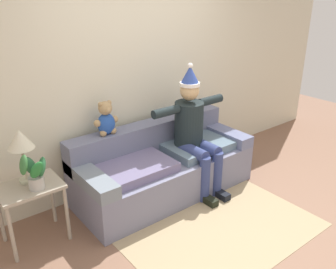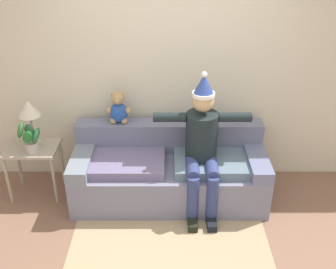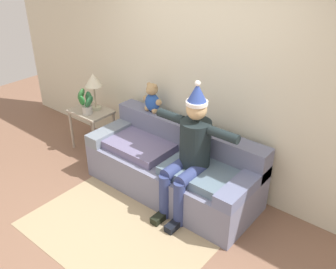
# 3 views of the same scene
# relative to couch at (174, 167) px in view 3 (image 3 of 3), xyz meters

# --- Properties ---
(ground_plane) EXTENTS (10.00, 10.00, 0.00)m
(ground_plane) POSITION_rel_couch_xyz_m (0.00, -1.03, -0.33)
(ground_plane) COLOR #825E49
(back_wall) EXTENTS (7.00, 0.10, 2.70)m
(back_wall) POSITION_rel_couch_xyz_m (0.00, 0.52, 1.02)
(back_wall) COLOR beige
(back_wall) RESTS_ON ground_plane
(couch) EXTENTS (2.13, 0.86, 0.81)m
(couch) POSITION_rel_couch_xyz_m (0.00, 0.00, 0.00)
(couch) COLOR slate
(couch) RESTS_ON ground_plane
(person_seated) EXTENTS (1.02, 0.77, 1.53)m
(person_seated) POSITION_rel_couch_xyz_m (0.34, -0.16, 0.45)
(person_seated) COLOR #1B2628
(person_seated) RESTS_ON ground_plane
(teddy_bear) EXTENTS (0.29, 0.17, 0.38)m
(teddy_bear) POSITION_rel_couch_xyz_m (-0.57, 0.26, 0.65)
(teddy_bear) COLOR #254DA5
(teddy_bear) RESTS_ON couch
(side_table) EXTENTS (0.57, 0.43, 0.61)m
(side_table) POSITION_rel_couch_xyz_m (-1.53, 0.03, 0.18)
(side_table) COLOR #A89D8A
(side_table) RESTS_ON ground_plane
(table_lamp) EXTENTS (0.24, 0.24, 0.53)m
(table_lamp) POSITION_rel_couch_xyz_m (-1.52, 0.12, 0.70)
(table_lamp) COLOR #B7BA9B
(table_lamp) RESTS_ON side_table
(potted_plant) EXTENTS (0.28, 0.25, 0.37)m
(potted_plant) POSITION_rel_couch_xyz_m (-1.49, -0.06, 0.45)
(potted_plant) COLOR #B2B0A7
(potted_plant) RESTS_ON side_table
(area_rug) EXTENTS (1.97, 1.24, 0.01)m
(area_rug) POSITION_rel_couch_xyz_m (0.00, -1.02, -0.32)
(area_rug) COLOR tan
(area_rug) RESTS_ON ground_plane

